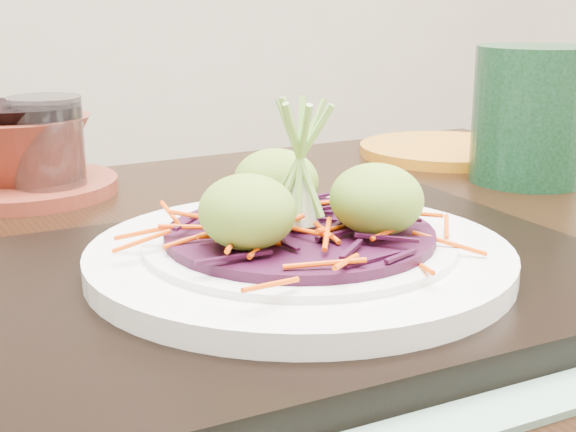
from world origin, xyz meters
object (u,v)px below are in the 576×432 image
object	(u,v)px
water_glass	(48,148)
dining_table	(216,390)
white_plate	(300,255)
yellow_plate	(445,150)
green_jar	(531,115)
serving_tray	(300,282)
terracotta_bowl_set	(22,160)

from	to	relation	value
water_glass	dining_table	bearing A→B (deg)	-70.54
dining_table	water_glass	world-z (taller)	water_glass
white_plate	water_glass	bearing A→B (deg)	110.77
yellow_plate	green_jar	world-z (taller)	green_jar
dining_table	serving_tray	xyz separation A→B (m)	(0.03, -0.07, 0.10)
water_glass	yellow_plate	world-z (taller)	water_glass
serving_tray	dining_table	bearing A→B (deg)	109.08
green_jar	serving_tray	bearing A→B (deg)	-146.17
water_glass	green_jar	bearing A→B (deg)	-11.86
serving_tray	green_jar	size ratio (longest dim) A/B	2.96
dining_table	green_jar	bearing A→B (deg)	12.90
water_glass	terracotta_bowl_set	xyz separation A→B (m)	(-0.02, 0.03, -0.01)
white_plate	serving_tray	bearing A→B (deg)	146.31
serving_tray	white_plate	world-z (taller)	white_plate
serving_tray	water_glass	distance (m)	0.34
green_jar	terracotta_bowl_set	bearing A→B (deg)	165.47
terracotta_bowl_set	serving_tray	bearing A→B (deg)	-67.54
dining_table	serving_tray	size ratio (longest dim) A/B	3.04
dining_table	white_plate	bearing A→B (deg)	-74.26
serving_tray	terracotta_bowl_set	distance (m)	0.38
white_plate	water_glass	size ratio (longest dim) A/B	2.75
dining_table	green_jar	world-z (taller)	green_jar
dining_table	serving_tray	bearing A→B (deg)	-74.26
water_glass	green_jar	world-z (taller)	green_jar
water_glass	yellow_plate	size ratio (longest dim) A/B	0.47
white_plate	green_jar	bearing A→B (deg)	33.83
green_jar	dining_table	bearing A→B (deg)	-157.90
white_plate	water_glass	world-z (taller)	water_glass
dining_table	yellow_plate	xyz separation A→B (m)	(0.36, 0.29, 0.10)
terracotta_bowl_set	yellow_plate	bearing A→B (deg)	2.49
water_glass	terracotta_bowl_set	world-z (taller)	water_glass
dining_table	terracotta_bowl_set	distance (m)	0.32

